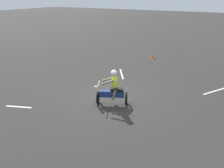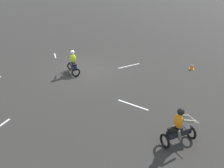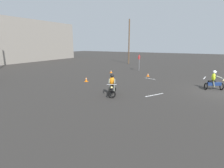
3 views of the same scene
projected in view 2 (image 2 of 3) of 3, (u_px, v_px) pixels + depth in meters
name	position (u px, v px, depth m)	size (l,w,h in m)	color
ground_plane	(84.00, 70.00, 15.60)	(120.00, 120.00, 0.00)	#2D2B28
motorcycle_rider_foreground	(73.00, 63.00, 14.83)	(1.15, 1.53, 1.66)	black
motorcycle_rider_background	(179.00, 128.00, 8.56)	(1.52, 1.17, 1.66)	black
traffic_cone_near_right	(192.00, 66.00, 15.69)	(0.32, 0.32, 0.45)	orange
lane_stripe_nw	(133.00, 105.00, 11.45)	(0.10, 1.80, 0.01)	silver
lane_stripe_sw	(129.00, 66.00, 16.36)	(0.10, 1.89, 0.01)	silver
lane_stripe_s	(55.00, 56.00, 18.42)	(0.10, 1.21, 0.01)	silver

